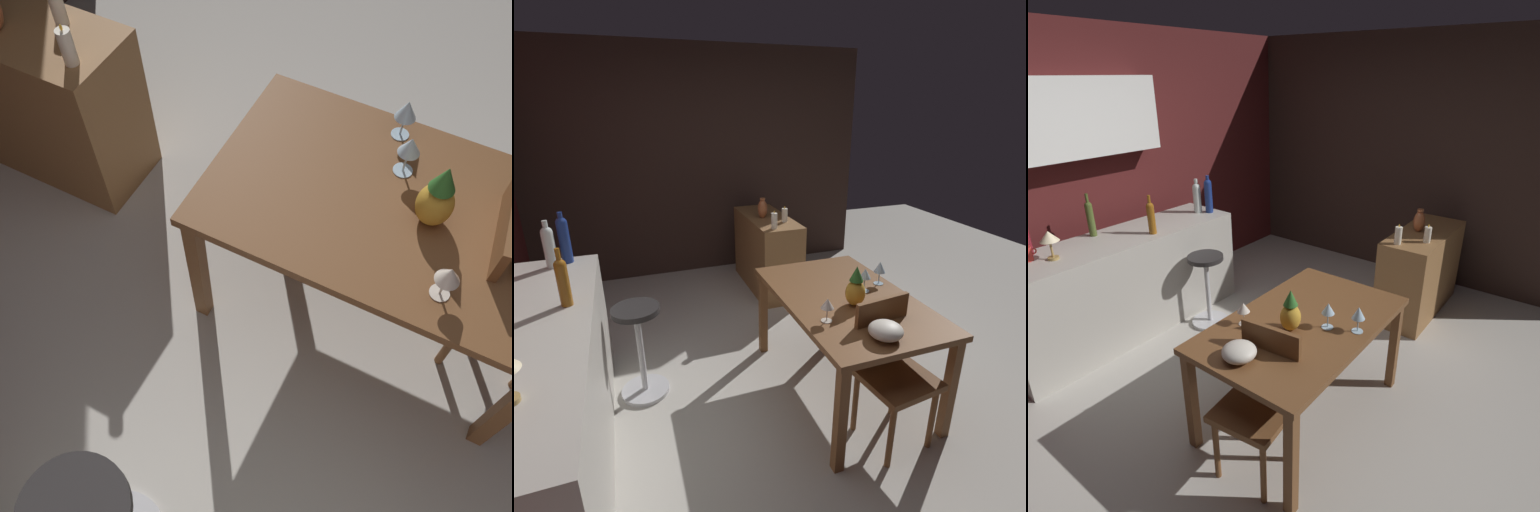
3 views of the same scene
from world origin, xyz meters
The scene contains 18 objects.
ground_plane centered at (0.00, 0.00, 0.00)m, with size 9.00×9.00×0.00m, color #B7B2A8.
wall_side_right centered at (2.55, 0.30, 1.30)m, with size 0.10×4.40×2.60m, color #33231E.
dining_table centered at (-0.14, -0.34, 0.65)m, with size 1.38×0.85×0.74m.
kitchen_counter centered at (-0.19, 1.54, 0.45)m, with size 2.10×0.60×0.90m, color #B2ADA3.
sideboard_cabinet centered at (1.72, -0.44, 0.41)m, with size 1.10×0.44×0.82m, color olive.
chair_near_window centered at (-0.62, -0.39, 0.49)m, with size 0.44×0.44×0.89m.
bar_stool centered at (0.29, 1.02, 0.37)m, with size 0.34×0.34×0.69m.
wine_glass_left centered at (-0.39, -0.06, 0.85)m, with size 0.08×0.08×0.15m.
wine_glass_right centered at (-0.11, -0.50, 0.87)m, with size 0.08×0.08×0.17m.
wine_glass_center centered at (-0.04, -0.67, 0.87)m, with size 0.08×0.08×0.17m.
pineapple_centerpiece centered at (-0.27, -0.33, 0.86)m, with size 0.13×0.13×0.27m.
fruit_bowl centered at (-0.67, -0.28, 0.79)m, with size 0.19×0.19×0.10m, color beige.
wine_bottle_cobalt centered at (0.76, 1.43, 1.08)m, with size 0.08×0.08×0.37m.
wine_bottle_clear centered at (0.69, 1.52, 1.06)m, with size 0.08×0.08×0.34m.
wine_bottle_amber centered at (0.03, 1.37, 1.05)m, with size 0.07×0.07×0.34m.
pillar_candle_tall centered at (1.28, -0.36, 0.90)m, with size 0.06×0.06×0.18m.
pillar_candle_short centered at (1.47, -0.55, 0.89)m, with size 0.06×0.06×0.17m.
vase_copper centered at (1.69, -0.38, 0.92)m, with size 0.11×0.11×0.21m.
Camera 2 is at (-2.29, 1.00, 1.97)m, focal length 28.42 mm.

